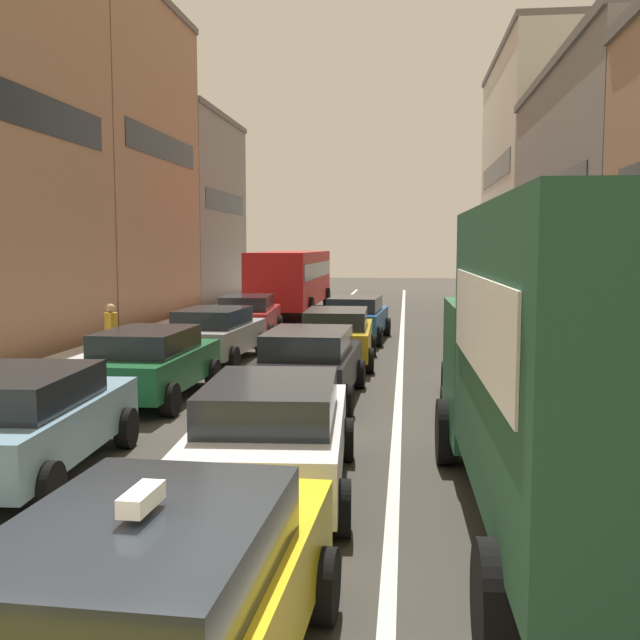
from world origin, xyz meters
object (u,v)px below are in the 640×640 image
at_px(sedan_left_lane_fourth, 215,333).
at_px(pedestrian_near_kerb, 111,330).
at_px(removalist_box_truck, 586,364).
at_px(hatchback_centre_lane_third, 309,363).
at_px(sedan_centre_lane_fifth, 356,317).
at_px(bus_mid_queue_primary, 292,276).
at_px(sedan_centre_lane_second, 273,433).
at_px(sedan_right_lane_behind_truck, 493,367).
at_px(wagon_left_lane_second, 25,420).
at_px(sedan_left_lane_fifth, 248,315).
at_px(sedan_left_lane_third, 150,362).
at_px(coupe_centre_lane_fourth, 337,335).
at_px(taxi_centre_lane_front, 153,609).

xyz_separation_m(sedan_left_lane_fourth, pedestrian_near_kerb, (-2.58, -0.94, 0.15)).
height_order(removalist_box_truck, hatchback_centre_lane_third, removalist_box_truck).
bearing_deg(sedan_centre_lane_fifth, bus_mid_queue_primary, 24.17).
bearing_deg(sedan_centre_lane_second, hatchback_centre_lane_third, -0.78).
distance_m(sedan_left_lane_fourth, sedan_right_lane_behind_truck, 8.52).
bearing_deg(pedestrian_near_kerb, sedan_right_lane_behind_truck, -40.57).
bearing_deg(wagon_left_lane_second, sedan_left_lane_fifth, -2.35).
bearing_deg(bus_mid_queue_primary, sedan_right_lane_behind_truck, -160.41).
xyz_separation_m(hatchback_centre_lane_third, sedan_left_lane_fourth, (-3.24, 4.85, 0.00)).
bearing_deg(sedan_right_lane_behind_truck, hatchback_centre_lane_third, 91.59).
bearing_deg(sedan_left_lane_third, bus_mid_queue_primary, 1.21).
relative_size(removalist_box_truck, sedan_left_lane_fourth, 1.76).
bearing_deg(coupe_centre_lane_fourth, pedestrian_near_kerb, 98.20).
height_order(sedan_left_lane_third, sedan_right_lane_behind_truck, same).
relative_size(taxi_centre_lane_front, bus_mid_queue_primary, 0.42).
bearing_deg(removalist_box_truck, sedan_centre_lane_second, 67.96).
xyz_separation_m(removalist_box_truck, sedan_centre_lane_fifth, (-3.54, 17.01, -1.18)).
xyz_separation_m(bus_mid_queue_primary, pedestrian_near_kerb, (-2.43, -15.81, -0.81)).
bearing_deg(sedan_centre_lane_fifth, hatchback_centre_lane_third, -178.02).
relative_size(wagon_left_lane_second, sedan_centre_lane_fifth, 1.00).
xyz_separation_m(coupe_centre_lane_fourth, pedestrian_near_kerb, (-5.93, -0.99, 0.15)).
relative_size(sedan_left_lane_third, pedestrian_near_kerb, 2.61).
distance_m(coupe_centre_lane_fourth, sedan_centre_lane_fifth, 5.01).
bearing_deg(bus_mid_queue_primary, sedan_left_lane_fifth, 179.52).
xyz_separation_m(removalist_box_truck, bus_mid_queue_primary, (-7.21, 26.82, -0.21)).
xyz_separation_m(sedan_centre_lane_second, coupe_centre_lane_fourth, (-0.16, 10.64, 0.00)).
height_order(sedan_centre_lane_second, sedan_left_lane_fourth, same).
distance_m(removalist_box_truck, sedan_centre_lane_second, 3.99).
xyz_separation_m(sedan_centre_lane_second, bus_mid_queue_primary, (-3.65, 25.45, 0.96)).
height_order(sedan_left_lane_fifth, bus_mid_queue_primary, bus_mid_queue_primary).
height_order(sedan_centre_lane_second, sedan_left_lane_third, same).
bearing_deg(removalist_box_truck, sedan_left_lane_third, 45.20).
distance_m(wagon_left_lane_second, coupe_centre_lane_fourth, 10.87).
bearing_deg(wagon_left_lane_second, sedan_left_lane_third, -2.67).
distance_m(sedan_right_lane_behind_truck, bus_mid_queue_primary, 21.06).
bearing_deg(sedan_right_lane_behind_truck, removalist_box_truck, -175.94).
bearing_deg(sedan_left_lane_fifth, wagon_left_lane_second, 177.05).
height_order(sedan_centre_lane_second, sedan_right_lane_behind_truck, same).
distance_m(hatchback_centre_lane_third, bus_mid_queue_primary, 20.03).
bearing_deg(sedan_left_lane_fourth, removalist_box_truck, -146.36).
distance_m(removalist_box_truck, sedan_left_lane_fourth, 13.94).
distance_m(wagon_left_lane_second, sedan_left_lane_fourth, 10.29).
bearing_deg(hatchback_centre_lane_third, bus_mid_queue_primary, 10.80).
relative_size(hatchback_centre_lane_third, sedan_right_lane_behind_truck, 0.99).
bearing_deg(pedestrian_near_kerb, sedan_left_lane_fifth, 51.43).
xyz_separation_m(coupe_centre_lane_fourth, sedan_left_lane_fourth, (-3.35, -0.05, 0.00)).
distance_m(removalist_box_truck, sedan_left_lane_third, 9.93).
relative_size(removalist_box_truck, taxi_centre_lane_front, 1.77).
bearing_deg(sedan_right_lane_behind_truck, sedan_centre_lane_fifth, 21.85).
height_order(wagon_left_lane_second, sedan_centre_lane_fifth, same).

